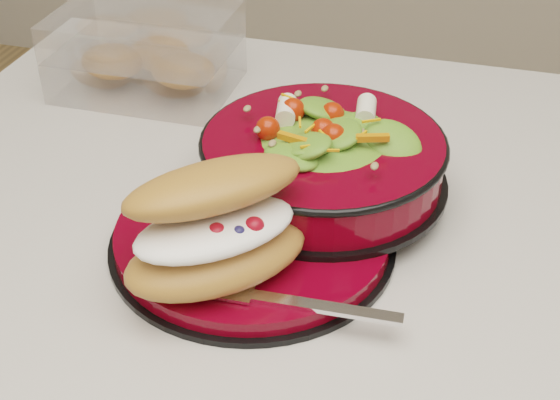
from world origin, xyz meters
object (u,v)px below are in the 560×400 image
(croissant, at_px, (218,227))
(pastry_box, at_px, (147,53))
(dinner_plate, at_px, (253,237))
(salad_bowl, at_px, (323,151))
(fork, at_px, (295,303))

(croissant, relative_size, pastry_box, 0.88)
(dinner_plate, xyz_separation_m, croissant, (-0.01, -0.06, 0.06))
(dinner_plate, xyz_separation_m, salad_bowl, (0.04, 0.09, 0.05))
(salad_bowl, relative_size, croissant, 1.33)
(croissant, distance_m, pastry_box, 0.39)
(salad_bowl, height_order, fork, salad_bowl)
(croissant, bearing_deg, salad_bowl, 29.00)
(salad_bowl, relative_size, pastry_box, 1.17)
(salad_bowl, bearing_deg, fork, -83.64)
(croissant, relative_size, fork, 1.13)
(fork, bearing_deg, pastry_box, 35.83)
(croissant, distance_m, fork, 0.08)
(fork, distance_m, pastry_box, 0.45)
(pastry_box, bearing_deg, croissant, -57.89)
(dinner_plate, bearing_deg, salad_bowl, 63.71)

